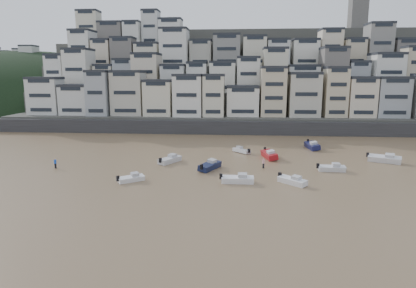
# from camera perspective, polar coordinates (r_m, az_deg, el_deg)

# --- Properties ---
(ground) EXTENTS (400.00, 400.00, 0.00)m
(ground) POSITION_cam_1_polar(r_m,az_deg,el_deg) (36.67, -12.29, -15.03)
(ground) COLOR #8E714C
(ground) RESTS_ON ground
(harbor_wall) EXTENTS (140.00, 3.00, 3.50)m
(harbor_wall) POSITION_cam_1_polar(r_m,az_deg,el_deg) (97.50, 4.52, 2.54)
(harbor_wall) COLOR #38383A
(harbor_wall) RESTS_ON ground
(hillside) EXTENTS (141.04, 66.00, 50.00)m
(hillside) POSITION_cam_1_polar(r_m,az_deg,el_deg) (136.42, 6.66, 9.63)
(hillside) COLOR #4C4C47
(hillside) RESTS_ON ground
(headland) EXTENTS (216.00, 135.00, 53.33)m
(headland) POSITION_cam_1_polar(r_m,az_deg,el_deg) (197.51, -27.66, 5.06)
(headland) COLOR black
(headland) RESTS_ON ground
(boat_a) EXTENTS (5.17, 1.73, 1.41)m
(boat_a) POSITION_cam_1_polar(r_m,az_deg,el_deg) (54.55, 4.58, -5.29)
(boat_a) COLOR white
(boat_a) RESTS_ON ground
(boat_b) EXTENTS (4.56, 4.51, 1.32)m
(boat_b) POSITION_cam_1_polar(r_m,az_deg,el_deg) (55.23, 12.86, -5.38)
(boat_b) COLOR white
(boat_b) RESTS_ON ground
(boat_c) EXTENTS (4.15, 6.00, 1.57)m
(boat_c) POSITION_cam_1_polar(r_m,az_deg,el_deg) (61.93, 0.28, -3.21)
(boat_c) COLOR #131B3D
(boat_c) RESTS_ON ground
(boat_d) EXTENTS (4.76, 1.57, 1.30)m
(boat_d) POSITION_cam_1_polar(r_m,az_deg,el_deg) (64.04, 18.51, -3.43)
(boat_d) COLOR silver
(boat_d) RESTS_ON ground
(boat_e) EXTENTS (3.29, 6.39, 1.66)m
(boat_e) POSITION_cam_1_polar(r_m,az_deg,el_deg) (70.91, 9.40, -1.50)
(boat_e) COLOR maroon
(boat_e) RESTS_ON ground
(boat_f) EXTENTS (4.23, 5.57, 1.48)m
(boat_f) POSITION_cam_1_polar(r_m,az_deg,el_deg) (66.85, -5.88, -2.25)
(boat_f) COLOR silver
(boat_f) RESTS_ON ground
(boat_g) EXTENTS (6.29, 4.26, 1.64)m
(boat_g) POSITION_cam_1_polar(r_m,az_deg,el_deg) (73.79, 25.53, -1.96)
(boat_g) COLOR silver
(boat_g) RESTS_ON ground
(boat_h) EXTENTS (4.05, 4.16, 1.19)m
(boat_h) POSITION_cam_1_polar(r_m,az_deg,el_deg) (74.98, 5.19, -0.90)
(boat_h) COLOR silver
(boat_h) RESTS_ON ground
(boat_i) EXTENTS (2.79, 6.39, 1.69)m
(boat_i) POSITION_cam_1_polar(r_m,az_deg,el_deg) (81.60, 15.72, -0.13)
(boat_i) COLOR #141740
(boat_i) RESTS_ON ground
(boat_j) EXTENTS (4.28, 3.65, 1.17)m
(boat_j) POSITION_cam_1_polar(r_m,az_deg,el_deg) (56.25, -11.74, -5.11)
(boat_j) COLOR white
(boat_j) RESTS_ON ground
(person_blue) EXTENTS (0.44, 0.44, 1.74)m
(person_blue) POSITION_cam_1_polar(r_m,az_deg,el_deg) (67.68, -22.44, -2.75)
(person_blue) COLOR blue
(person_blue) RESTS_ON ground
(person_pink) EXTENTS (0.44, 0.44, 1.74)m
(person_pink) POSITION_cam_1_polar(r_m,az_deg,el_deg) (63.30, 8.54, -2.94)
(person_pink) COLOR #D9999E
(person_pink) RESTS_ON ground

